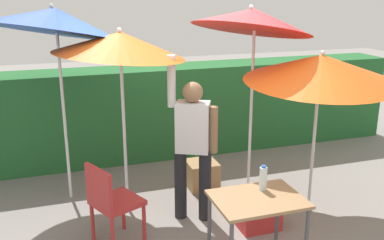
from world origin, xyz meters
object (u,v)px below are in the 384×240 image
Objects in this scene: person_vendor at (193,141)px; folding_table at (257,207)px; umbrella_rainbow at (253,20)px; umbrella_navy at (54,20)px; chair_plastic at (111,200)px; cooler_box at (258,211)px; crate_cardboard at (202,174)px; umbrella_yellow at (321,68)px; bottle_water at (263,178)px; umbrella_orange at (120,44)px.

person_vendor reaches higher than folding_table.
umbrella_navy is (-2.21, 0.56, 0.00)m from umbrella_rainbow.
person_vendor is (1.33, -1.00, -1.26)m from umbrella_navy.
cooler_box is at bearing -5.18° from chair_plastic.
person_vendor is at bearing -116.59° from crate_cardboard.
umbrella_yellow reaches higher than chair_plastic.
umbrella_rainbow is at bearing 67.76° from folding_table.
folding_table is at bearing -129.99° from bottle_water.
umbrella_navy reaches higher than cooler_box.
cooler_box is 0.93m from bottle_water.
umbrella_orange is 2.20m from umbrella_yellow.
person_vendor is at bearing -34.07° from umbrella_orange.
person_vendor is at bearing 145.45° from cooler_box.
umbrella_rainbow is at bearing 73.07° from cooler_box.
umbrella_yellow is 0.75× the size of umbrella_navy.
umbrella_orange reaches higher than chair_plastic.
umbrella_yellow is 2.64m from chair_plastic.
folding_table is at bearing -60.30° from umbrella_orange.
person_vendor is 1.06m from cooler_box.
umbrella_orange is at bearing 145.93° from person_vendor.
person_vendor is 7.83× the size of bottle_water.
cooler_box is (1.95, -1.43, -2.01)m from umbrella_navy.
chair_plastic is (0.37, -1.29, -1.69)m from umbrella_navy.
umbrella_orange is 0.84× the size of umbrella_navy.
chair_plastic reaches higher than folding_table.
umbrella_orange is at bearing 69.25° from chair_plastic.
person_vendor is at bearing 101.67° from folding_table.
umbrella_yellow is 4.93× the size of crate_cardboard.
umbrella_rainbow reaches higher than crate_cardboard.
person_vendor is 1.20m from folding_table.
umbrella_orange is 2.71× the size of folding_table.
umbrella_yellow is at bearing -9.92° from person_vendor.
person_vendor is 1.09m from chair_plastic.
chair_plastic is at bearing -142.19° from crate_cardboard.
umbrella_rainbow is 2.28m from umbrella_navy.
umbrella_rainbow is 6.47× the size of crate_cardboard.
umbrella_navy is 2.93m from bottle_water.
chair_plastic is at bearing 174.82° from cooler_box.
umbrella_navy reaches higher than umbrella_orange.
person_vendor is at bearing 170.08° from umbrella_yellow.
chair_plastic is 1.11× the size of folding_table.
bottle_water is (1.68, -2.01, -1.32)m from umbrella_navy.
umbrella_orange reaches higher than crate_cardboard.
crate_cardboard is at bearing 135.67° from umbrella_yellow.
folding_table is at bearing -94.23° from crate_cardboard.
umbrella_yellow reaches higher than bottle_water.
crate_cardboard is at bearing 63.41° from person_vendor.
person_vendor is (-1.39, 0.24, -0.78)m from umbrella_yellow.
bottle_water is at bearing -70.73° from person_vendor.
umbrella_rainbow reaches higher than umbrella_orange.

